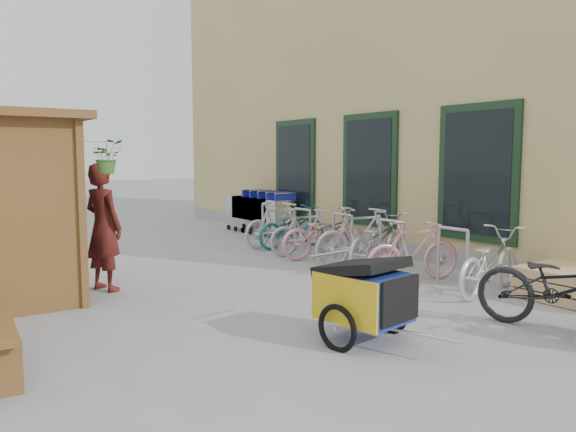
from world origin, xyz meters
TOP-DOWN VIEW (x-y plane):
  - ground at (0.00, 0.00)m, footprint 80.00×80.00m
  - building at (6.49, 4.50)m, footprint 6.07×13.00m
  - bike_rack at (2.30, 2.40)m, footprint 0.05×5.35m
  - pallet_stack at (3.00, -1.40)m, footprint 1.00×1.20m
  - shopping_carts at (3.00, 6.36)m, footprint 0.59×2.36m
  - child_trailer at (-0.33, -1.04)m, footprint 0.95×1.54m
  - cargo_bike at (1.56, -2.11)m, footprint 1.06×1.97m
  - person_kiosk at (-1.81, 2.65)m, footprint 0.63×0.76m
  - bike_0 at (2.41, -0.53)m, footprint 1.79×0.93m
  - bike_1 at (2.12, 0.56)m, footprint 1.60×0.86m
  - bike_2 at (2.39, 1.60)m, footprint 1.84×1.06m
  - bike_3 at (2.22, 1.87)m, footprint 1.77×0.74m
  - bike_4 at (2.25, 2.85)m, footprint 1.80×0.85m
  - bike_5 at (2.16, 3.31)m, footprint 1.54×0.62m
  - bike_6 at (2.45, 4.16)m, footprint 1.64×0.60m
  - bike_7 at (2.23, 4.39)m, footprint 1.60×0.54m

SIDE VIEW (x-z plane):
  - ground at x=0.00m, z-range 0.00..0.00m
  - pallet_stack at x=3.00m, z-range 0.01..0.41m
  - bike_6 at x=2.45m, z-range 0.00..0.86m
  - bike_0 at x=2.41m, z-range 0.00..0.90m
  - bike_5 at x=2.16m, z-range 0.00..0.90m
  - bike_4 at x=2.25m, z-range 0.00..0.91m
  - bike_2 at x=2.39m, z-range 0.00..0.92m
  - bike_1 at x=2.12m, z-range 0.00..0.93m
  - bike_7 at x=2.23m, z-range 0.00..0.95m
  - cargo_bike at x=1.56m, z-range 0.00..0.98m
  - child_trailer at x=-0.33m, z-range 0.05..0.94m
  - bike_3 at x=2.22m, z-range 0.00..1.03m
  - bike_rack at x=2.30m, z-range 0.08..0.95m
  - shopping_carts at x=3.00m, z-range 0.09..1.15m
  - person_kiosk at x=-1.81m, z-range 0.00..1.77m
  - building at x=6.49m, z-range -0.01..6.99m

